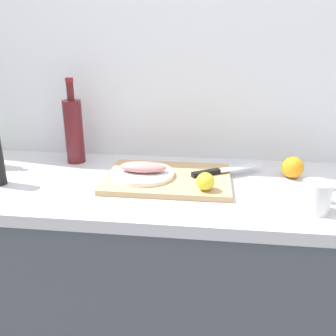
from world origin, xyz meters
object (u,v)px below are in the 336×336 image
coffee_mug_0 (317,197)px  orange_0 (293,167)px  cutting_board (168,178)px  white_plate (143,174)px  lemon_0 (206,181)px  wine_bottle (74,130)px  fish_fillet (143,167)px  chef_knife (218,171)px

coffee_mug_0 → orange_0: coffee_mug_0 is taller
cutting_board → white_plate: white_plate is taller
lemon_0 → coffee_mug_0: 0.33m
white_plate → wine_bottle: bearing=150.7°
cutting_board → fish_fillet: bearing=-173.8°
lemon_0 → coffee_mug_0: bearing=-12.8°
cutting_board → wine_bottle: wine_bottle is taller
chef_knife → lemon_0: bearing=-135.3°
cutting_board → lemon_0: lemon_0 is taller
lemon_0 → fish_fillet: bearing=156.2°
fish_fillet → wine_bottle: 0.37m
coffee_mug_0 → chef_knife: bearing=140.7°
white_plate → fish_fillet: bearing=0.0°
fish_fillet → lemon_0: lemon_0 is taller
wine_bottle → orange_0: wine_bottle is taller
cutting_board → orange_0: orange_0 is taller
wine_bottle → coffee_mug_0: (0.87, -0.35, -0.09)m
chef_knife → lemon_0: 0.16m
fish_fillet → orange_0: orange_0 is taller
white_plate → coffee_mug_0: coffee_mug_0 is taller
fish_fillet → white_plate: bearing=0.0°
chef_knife → orange_0: 0.27m
fish_fillet → chef_knife: 0.27m
chef_knife → wine_bottle: wine_bottle is taller
coffee_mug_0 → orange_0: (-0.01, 0.27, -0.01)m
wine_bottle → orange_0: size_ratio=4.26×
white_plate → chef_knife: bearing=12.2°
white_plate → cutting_board: bearing=6.2°
chef_knife → white_plate: bearing=161.4°
coffee_mug_0 → fish_fillet: bearing=162.5°
lemon_0 → orange_0: bearing=32.8°
chef_knife → orange_0: orange_0 is taller
wine_bottle → orange_0: (0.85, -0.08, -0.10)m
white_plate → fish_fillet: fish_fillet is taller
lemon_0 → coffee_mug_0: size_ratio=0.48×
lemon_0 → wine_bottle: (-0.54, 0.28, 0.09)m
cutting_board → chef_knife: chef_knife is taller
white_plate → chef_knife: chef_knife is taller
fish_fillet → wine_bottle: size_ratio=0.49×
wine_bottle → coffee_mug_0: wine_bottle is taller
lemon_0 → white_plate: bearing=156.2°
cutting_board → orange_0: size_ratio=5.53×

